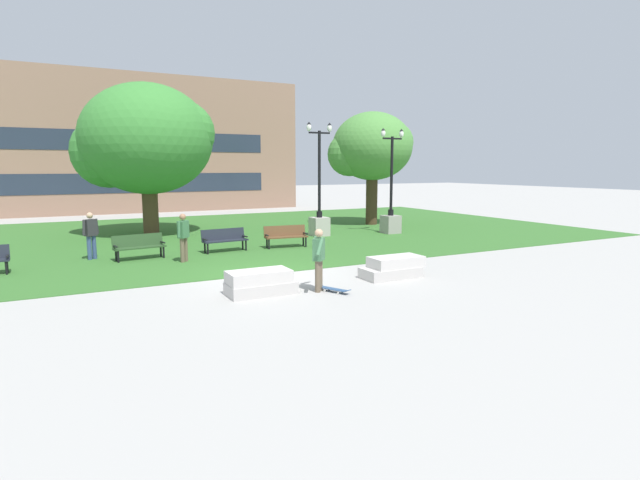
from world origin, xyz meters
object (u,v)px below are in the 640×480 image
object	(u,v)px
park_bench_near_right	(286,235)
lamp_post_left	(391,212)
person_bystander_far_lawn	(91,233)
concrete_block_left	(393,267)
person_bystander_near_lawn	(183,235)
concrete_block_center	(260,283)
lamp_post_center	(319,213)
park_bench_near_left	(224,239)
skateboard	(333,289)
park_bench_far_left	(139,245)
person_skateboarder	(319,256)

from	to	relation	value
park_bench_near_right	lamp_post_left	distance (m)	6.78
person_bystander_far_lawn	concrete_block_left	bearing A→B (deg)	-42.97
person_bystander_near_lawn	person_bystander_far_lawn	world-z (taller)	same
concrete_block_center	lamp_post_center	bearing A→B (deg)	54.67
park_bench_near_left	skateboard	bearing A→B (deg)	-84.67
skateboard	person_bystander_near_lawn	size ratio (longest dim) A/B	0.59
concrete_block_center	person_bystander_near_lawn	xyz separation A→B (m)	(-0.80, 5.46, 0.68)
concrete_block_center	skateboard	xyz separation A→B (m)	(1.83, -0.72, -0.22)
lamp_post_left	person_bystander_far_lawn	distance (m)	13.94
park_bench_near_right	person_bystander_far_lawn	xyz separation A→B (m)	(-7.37, 0.70, 0.44)
skateboard	park_bench_near_left	size ratio (longest dim) A/B	0.55
concrete_block_center	person_bystander_far_lawn	bearing A→B (deg)	116.04
park_bench_far_left	park_bench_near_right	bearing A→B (deg)	0.68
lamp_post_center	person_bystander_near_lawn	world-z (taller)	lamp_post_center
lamp_post_center	person_bystander_near_lawn	distance (m)	8.32
park_bench_far_left	park_bench_near_left	bearing A→B (deg)	3.53
skateboard	park_bench_near_right	world-z (taller)	park_bench_near_right
lamp_post_center	lamp_post_left	distance (m)	3.74
person_bystander_far_lawn	skateboard	bearing A→B (deg)	-56.24
person_skateboarder	park_bench_near_left	bearing A→B (deg)	93.13
concrete_block_center	lamp_post_center	distance (m)	11.42
concrete_block_left	lamp_post_center	world-z (taller)	lamp_post_center
park_bench_far_left	person_bystander_near_lawn	world-z (taller)	person_bystander_near_lawn
person_bystander_far_lawn	park_bench_far_left	bearing A→B (deg)	-26.81
concrete_block_center	person_bystander_far_lawn	xyz separation A→B (m)	(-3.66, 7.50, 0.68)
concrete_block_center	park_bench_far_left	xyz separation A→B (m)	(-2.13, 6.72, 0.23)
person_skateboarder	park_bench_near_right	xyz separation A→B (m)	(2.18, 7.25, -0.43)
lamp_post_left	park_bench_near_right	bearing A→B (deg)	-165.48
person_skateboarder	skateboard	bearing A→B (deg)	-40.48
person_skateboarder	lamp_post_left	distance (m)	12.49
person_skateboarder	lamp_post_left	bearing A→B (deg)	45.70
concrete_block_left	person_skateboarder	size ratio (longest dim) A/B	1.12
concrete_block_center	lamp_post_center	world-z (taller)	lamp_post_center
park_bench_near_right	skateboard	bearing A→B (deg)	-104.01
park_bench_far_left	concrete_block_center	bearing A→B (deg)	-72.40
person_bystander_near_lawn	park_bench_near_right	bearing A→B (deg)	16.48
skateboard	lamp_post_center	size ratio (longest dim) A/B	0.19
person_bystander_near_lawn	person_skateboarder	bearing A→B (deg)	-68.62
park_bench_near_left	person_bystander_near_lawn	xyz separation A→B (m)	(-1.91, -1.46, 0.44)
concrete_block_center	person_skateboarder	xyz separation A→B (m)	(1.52, -0.45, 0.66)
concrete_block_center	park_bench_near_right	distance (m)	7.74
concrete_block_left	person_bystander_far_lawn	bearing A→B (deg)	137.03
concrete_block_center	park_bench_near_left	xyz separation A→B (m)	(1.12, 6.92, 0.23)
park_bench_near_left	lamp_post_left	xyz separation A→B (m)	(9.13, 1.56, 0.54)
person_bystander_far_lawn	concrete_block_center	bearing A→B (deg)	-63.96
skateboard	person_bystander_far_lawn	bearing A→B (deg)	123.76
lamp_post_left	person_bystander_far_lawn	world-z (taller)	lamp_post_left
park_bench_near_left	park_bench_near_right	xyz separation A→B (m)	(2.59, -0.13, 0.00)
person_skateboarder	skateboard	size ratio (longest dim) A/B	1.70
skateboard	person_skateboarder	bearing A→B (deg)	139.52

